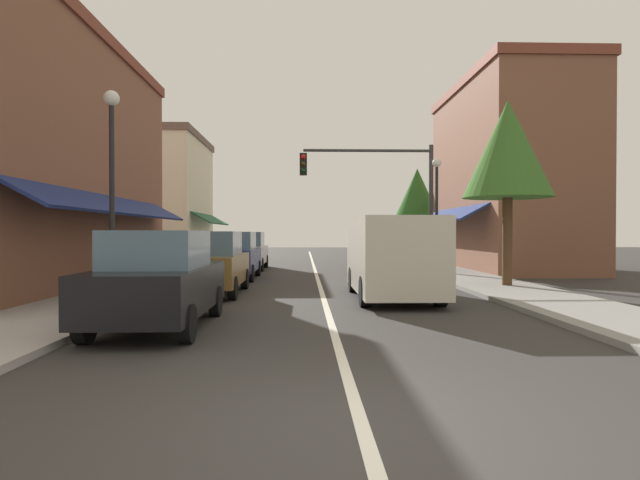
{
  "coord_description": "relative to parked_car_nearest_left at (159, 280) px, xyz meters",
  "views": [
    {
      "loc": [
        -0.52,
        -4.56,
        1.73
      ],
      "look_at": [
        0.04,
        13.51,
        1.48
      ],
      "focal_mm": 29.55,
      "sensor_mm": 36.0,
      "label": 1
    }
  ],
  "objects": [
    {
      "name": "sidewalk_right",
      "position": [
        8.64,
        12.99,
        -0.82
      ],
      "size": [
        2.6,
        56.0,
        0.12
      ],
      "primitive_type": "cube",
      "color": "gray",
      "rests_on": "ground"
    },
    {
      "name": "street_lamp_right_mid",
      "position": [
        8.01,
        11.6,
        2.32
      ],
      "size": [
        0.36,
        0.36,
        4.75
      ],
      "color": "black",
      "rests_on": "ground"
    },
    {
      "name": "parked_car_second_left",
      "position": [
        0.0,
        5.3,
        0.0
      ],
      "size": [
        1.79,
        4.1,
        1.77
      ],
      "rotation": [
        0.0,
        0.0,
        -0.0
      ],
      "color": "brown",
      "rests_on": "ground"
    },
    {
      "name": "lane_center_stripe",
      "position": [
        3.14,
        12.99,
        -0.88
      ],
      "size": [
        0.14,
        52.0,
        0.01
      ],
      "primitive_type": "cube",
      "color": "silver",
      "rests_on": "ground"
    },
    {
      "name": "storefront_right_block",
      "position": [
        12.18,
        14.99,
        3.54
      ],
      "size": [
        5.8,
        10.2,
        8.84
      ],
      "color": "brown",
      "rests_on": "ground"
    },
    {
      "name": "storefront_left_block",
      "position": [
        -6.06,
        6.99,
        3.19
      ],
      "size": [
        6.11,
        14.2,
        8.13
      ],
      "color": "brown",
      "rests_on": "ground"
    },
    {
      "name": "parked_car_far_left",
      "position": [
        -0.07,
        15.3,
        0.0
      ],
      "size": [
        1.8,
        4.11,
        1.77
      ],
      "rotation": [
        0.0,
        0.0,
        -0.01
      ],
      "color": "silver",
      "rests_on": "ground"
    },
    {
      "name": "storefront_far_left",
      "position": [
        -5.92,
        22.99,
        2.96
      ],
      "size": [
        5.83,
        8.2,
        7.68
      ],
      "color": "beige",
      "rests_on": "ground"
    },
    {
      "name": "sidewalk_left",
      "position": [
        -2.36,
        12.99,
        -0.82
      ],
      "size": [
        2.6,
        56.0,
        0.12
      ],
      "primitive_type": "cube",
      "color": "#A39E99",
      "rests_on": "ground"
    },
    {
      "name": "traffic_signal_mast_arm",
      "position": [
        5.94,
        12.2,
        2.86
      ],
      "size": [
        5.58,
        0.5,
        5.4
      ],
      "color": "#333333",
      "rests_on": "ground"
    },
    {
      "name": "street_lamp_left_near",
      "position": [
        -1.81,
        2.72,
        2.48
      ],
      "size": [
        0.36,
        0.36,
        5.01
      ],
      "color": "black",
      "rests_on": "ground"
    },
    {
      "name": "van_in_lane",
      "position": [
        4.94,
        4.2,
        0.27
      ],
      "size": [
        2.02,
        5.19,
        2.12
      ],
      "rotation": [
        0.0,
        0.0,
        -0.01
      ],
      "color": "beige",
      "rests_on": "ground"
    },
    {
      "name": "tree_right_far",
      "position": [
        9.42,
        21.75,
        2.86
      ],
      "size": [
        3.34,
        3.34,
        5.58
      ],
      "color": "#4C331E",
      "rests_on": "ground"
    },
    {
      "name": "parked_car_nearest_left",
      "position": [
        0.0,
        0.0,
        0.0
      ],
      "size": [
        1.79,
        4.1,
        1.77
      ],
      "rotation": [
        0.0,
        0.0,
        0.0
      ],
      "color": "black",
      "rests_on": "ground"
    },
    {
      "name": "ground_plane",
      "position": [
        3.14,
        12.99,
        -0.88
      ],
      "size": [
        80.0,
        80.0,
        0.0
      ],
      "primitive_type": "plane",
      "color": "#33302D"
    },
    {
      "name": "tree_right_near",
      "position": [
        8.88,
        6.43,
        3.4
      ],
      "size": [
        2.72,
        2.72,
        5.81
      ],
      "color": "#4C331E",
      "rests_on": "ground"
    },
    {
      "name": "parked_car_third_left",
      "position": [
        -0.03,
        10.25,
        0.0
      ],
      "size": [
        1.81,
        4.11,
        1.77
      ],
      "rotation": [
        0.0,
        0.0,
        -0.01
      ],
      "color": "navy",
      "rests_on": "ground"
    }
  ]
}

